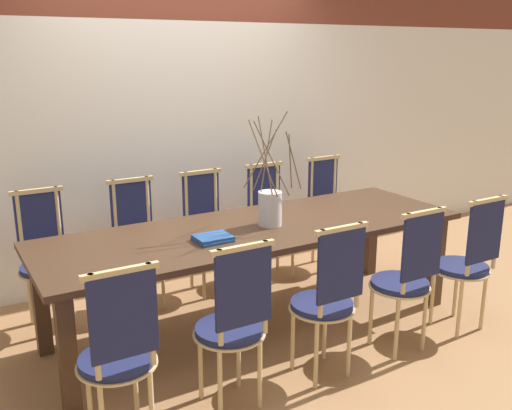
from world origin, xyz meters
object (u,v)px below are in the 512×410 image
at_px(chair_near_center, 327,296).
at_px(book_stack, 213,238).
at_px(dining_table, 256,238).
at_px(chair_far_center, 207,228).
at_px(vase_centerpiece, 270,206).

xyz_separation_m(chair_near_center, book_stack, (-0.41, 0.64, 0.24)).
height_order(dining_table, chair_near_center, chair_near_center).
distance_m(dining_table, chair_near_center, 0.78).
relative_size(dining_table, chair_far_center, 3.02).
height_order(vase_centerpiece, book_stack, vase_centerpiece).
xyz_separation_m(dining_table, chair_near_center, (0.03, -0.77, -0.14)).
bearing_deg(book_stack, dining_table, 17.92).
height_order(dining_table, chair_far_center, chair_far_center).
bearing_deg(vase_centerpiece, chair_near_center, -95.43).
relative_size(dining_table, chair_near_center, 3.02).
distance_m(dining_table, chair_far_center, 0.78).
xyz_separation_m(chair_far_center, vase_centerpiece, (0.10, -0.78, 0.35)).
relative_size(dining_table, vase_centerpiece, 3.89).
bearing_deg(chair_far_center, chair_near_center, 91.12).
height_order(chair_far_center, book_stack, chair_far_center).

